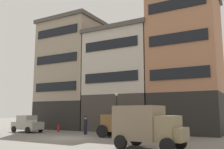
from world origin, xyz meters
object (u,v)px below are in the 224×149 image
Objects in this scene: cargo_wagon at (115,124)px; streetlamp_curbside at (117,107)px; pedestrian_officer at (86,124)px; draft_horse at (147,124)px; delivery_truck_near at (147,125)px; sedan_dark at (27,124)px; fire_hydrant_curbside at (58,128)px.

streetlamp_curbside is at bearing 116.14° from cargo_wagon.
streetlamp_curbside is at bearing 28.05° from pedestrian_officer.
pedestrian_officer is (-6.90, 1.03, -0.29)m from draft_horse.
cargo_wagon is at bearing -14.67° from pedestrian_officer.
delivery_truck_near is at bearing -67.71° from draft_horse.
fire_hydrant_curbside is at bearing 35.13° from sedan_dark.
cargo_wagon is 3.16m from streetlamp_curbside.
draft_horse is at bearing -10.22° from fire_hydrant_curbside.
streetlamp_curbside reaches higher than cargo_wagon.
draft_horse reaches higher than cargo_wagon.
streetlamp_curbside is at bearing 3.60° from fire_hydrant_curbside.
cargo_wagon is 0.67× the size of delivery_truck_near.
sedan_dark is 3.42m from fire_hydrant_curbside.
fire_hydrant_curbside is at bearing 166.26° from cargo_wagon.
cargo_wagon is at bearing -179.93° from draft_horse.
sedan_dark is at bearing 179.64° from draft_horse.
delivery_truck_near is 16.96m from sedan_dark.
cargo_wagon is at bearing 134.70° from delivery_truck_near.
draft_horse is at bearing 0.07° from cargo_wagon.
delivery_truck_near reaches higher than cargo_wagon.
sedan_dark reaches higher than pedestrian_officer.
pedestrian_officer reaches higher than fire_hydrant_curbside.
delivery_truck_near is 15.19m from fire_hydrant_curbside.
draft_horse is 2.83× the size of fire_hydrant_curbside.
delivery_truck_near reaches higher than sedan_dark.
streetlamp_curbside is 7.48m from fire_hydrant_curbside.
sedan_dark is 2.14× the size of pedestrian_officer.
fire_hydrant_curbside is (2.77, 1.95, -0.49)m from sedan_dark.
streetlamp_curbside reaches higher than draft_horse.
cargo_wagon is 0.73× the size of streetlamp_curbside.
streetlamp_curbside reaches higher than delivery_truck_near.
sedan_dark is 7.22m from pedestrian_officer.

